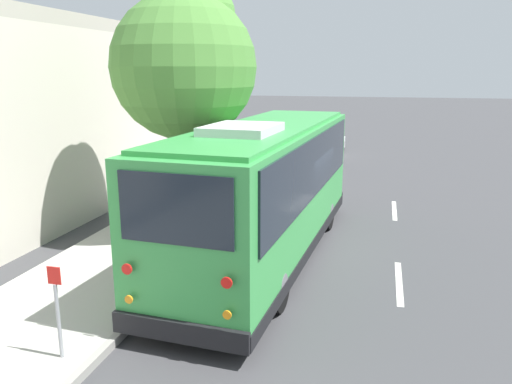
# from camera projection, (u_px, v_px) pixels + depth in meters

# --- Properties ---
(ground_plane) EXTENTS (160.00, 160.00, 0.00)m
(ground_plane) POSITION_uv_depth(u_px,v_px,m) (293.00, 246.00, 13.20)
(ground_plane) COLOR #3D3D3F
(sidewalk_slab) EXTENTS (80.00, 3.26, 0.15)m
(sidewalk_slab) POSITION_uv_depth(u_px,v_px,m) (161.00, 232.00, 14.08)
(sidewalk_slab) COLOR #A3A099
(sidewalk_slab) RESTS_ON ground
(curb_strip) EXTENTS (80.00, 0.14, 0.15)m
(curb_strip) POSITION_uv_depth(u_px,v_px,m) (218.00, 237.00, 13.68)
(curb_strip) COLOR gray
(curb_strip) RESTS_ON ground
(shuttle_bus) EXTENTS (9.68, 3.03, 3.45)m
(shuttle_bus) POSITION_uv_depth(u_px,v_px,m) (266.00, 185.00, 11.96)
(shuttle_bus) COLOR green
(shuttle_bus) RESTS_ON ground
(parked_sedan_silver) EXTENTS (4.42, 1.90, 1.27)m
(parked_sedan_silver) POSITION_uv_depth(u_px,v_px,m) (310.00, 162.00, 22.06)
(parked_sedan_silver) COLOR #A8AAAF
(parked_sedan_silver) RESTS_ON ground
(parked_sedan_white) EXTENTS (4.59, 1.85, 1.30)m
(parked_sedan_white) POSITION_uv_depth(u_px,v_px,m) (325.00, 144.00, 27.35)
(parked_sedan_white) COLOR silver
(parked_sedan_white) RESTS_ON ground
(street_tree) EXTENTS (3.73, 3.73, 6.89)m
(street_tree) POSITION_uv_depth(u_px,v_px,m) (185.00, 58.00, 12.79)
(street_tree) COLOR brown
(street_tree) RESTS_ON sidewalk_slab
(sign_post_near) EXTENTS (0.06, 0.22, 1.51)m
(sign_post_near) POSITION_uv_depth(u_px,v_px,m) (58.00, 311.00, 7.64)
(sign_post_near) COLOR gray
(sign_post_near) RESTS_ON sidewalk_slab
(sign_post_far) EXTENTS (0.06, 0.06, 1.05)m
(sign_post_far) POSITION_uv_depth(u_px,v_px,m) (124.00, 275.00, 9.61)
(sign_post_far) COLOR gray
(sign_post_far) RESTS_ON sidewalk_slab
(lane_stripe_mid) EXTENTS (2.40, 0.14, 0.01)m
(lane_stripe_mid) POSITION_uv_depth(u_px,v_px,m) (399.00, 282.00, 10.92)
(lane_stripe_mid) COLOR silver
(lane_stripe_mid) RESTS_ON ground
(lane_stripe_ahead) EXTENTS (2.40, 0.14, 0.01)m
(lane_stripe_ahead) POSITION_uv_depth(u_px,v_px,m) (394.00, 210.00, 16.57)
(lane_stripe_ahead) COLOR silver
(lane_stripe_ahead) RESTS_ON ground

